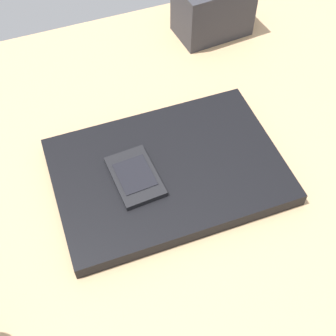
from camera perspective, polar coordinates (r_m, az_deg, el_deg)
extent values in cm
cube|color=tan|center=(72.82, -2.20, -0.46)|extent=(120.00, 80.00, 3.00)
cube|color=black|center=(69.50, 0.00, -0.41)|extent=(34.90, 24.48, 2.35)
cube|color=black|center=(67.13, -4.18, -1.06)|extent=(6.82, 10.06, 0.85)
cube|color=black|center=(66.73, -4.20, -0.82)|extent=(5.24, 6.29, 0.14)
cube|color=#2D2D33|center=(93.51, 5.68, 19.34)|extent=(14.72, 10.14, 10.55)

